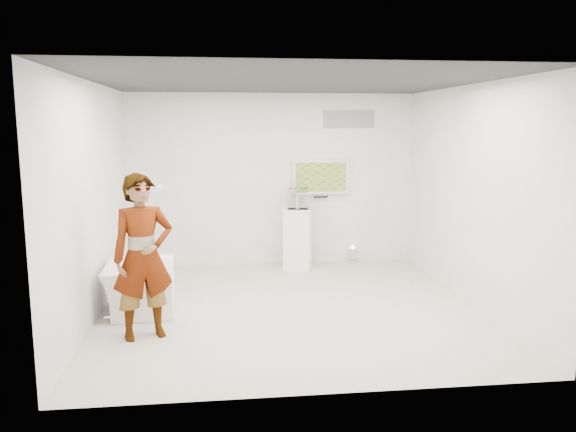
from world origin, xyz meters
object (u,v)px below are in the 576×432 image
Objects in this scene: floor_uplight at (353,255)px; person at (143,257)px; tv at (321,177)px; armchair at (140,288)px; pedestal at (298,238)px.

person is at bearing -135.35° from floor_uplight.
armchair is at bearing -139.99° from tv.
pedestal is at bearing -145.32° from tv.
tv is 1.52m from floor_uplight.
person is at bearing -126.42° from pedestal.
floor_uplight is at bearing 24.69° from person.
tv reaches higher than pedestal.
pedestal is at bearing -52.40° from armchair.
person is 3.73m from pedestal.
armchair is 3.17m from pedestal.
pedestal is (2.20, 2.98, -0.44)m from person.
tv is 3.89m from armchair.
armchair is 4.11m from floor_uplight.
armchair is at bearing -146.31° from floor_uplight.
tv is 0.96× the size of pedestal.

